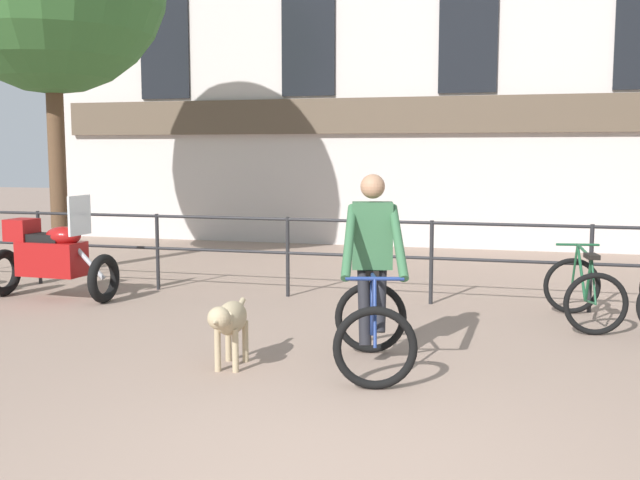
{
  "coord_description": "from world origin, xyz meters",
  "views": [
    {
      "loc": [
        1.05,
        -4.05,
        1.9
      ],
      "look_at": [
        -0.81,
        2.86,
        1.05
      ],
      "focal_mm": 42.0,
      "sensor_mm": 36.0,
      "label": 1
    }
  ],
  "objects_px": {
    "parked_motorcycle": "(51,256)",
    "parked_bicycle_near_lamp": "(583,292)",
    "dog": "(229,321)",
    "cyclist_with_bike": "(373,281)"
  },
  "relations": [
    {
      "from": "cyclist_with_bike",
      "to": "parked_motorcycle",
      "type": "xyz_separation_m",
      "value": [
        -4.57,
        1.88,
        -0.2
      ]
    },
    {
      "from": "dog",
      "to": "parked_bicycle_near_lamp",
      "type": "relative_size",
      "value": 0.75
    },
    {
      "from": "cyclist_with_bike",
      "to": "dog",
      "type": "distance_m",
      "value": 1.31
    },
    {
      "from": "cyclist_with_bike",
      "to": "dog",
      "type": "bearing_deg",
      "value": -173.17
    },
    {
      "from": "dog",
      "to": "parked_bicycle_near_lamp",
      "type": "bearing_deg",
      "value": 34.51
    },
    {
      "from": "parked_motorcycle",
      "to": "cyclist_with_bike",
      "type": "bearing_deg",
      "value": -109.9
    },
    {
      "from": "parked_motorcycle",
      "to": "parked_bicycle_near_lamp",
      "type": "relative_size",
      "value": 1.39
    },
    {
      "from": "dog",
      "to": "parked_bicycle_near_lamp",
      "type": "xyz_separation_m",
      "value": [
        3.13,
        2.62,
        -0.07
      ]
    },
    {
      "from": "parked_bicycle_near_lamp",
      "to": "parked_motorcycle",
      "type": "bearing_deg",
      "value": -6.61
    },
    {
      "from": "cyclist_with_bike",
      "to": "dog",
      "type": "height_order",
      "value": "cyclist_with_bike"
    }
  ]
}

